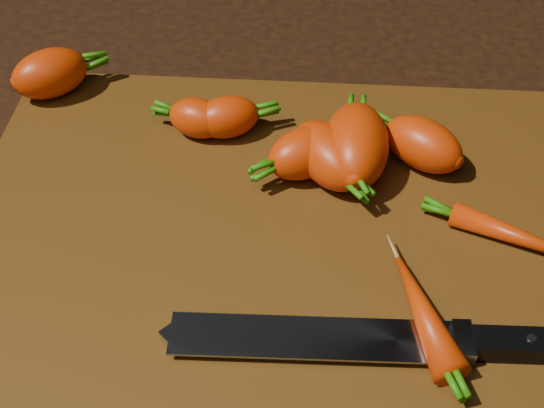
{
  "coord_description": "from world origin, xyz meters",
  "views": [
    {
      "loc": [
        0.03,
        -0.41,
        0.45
      ],
      "look_at": [
        0.0,
        0.01,
        0.03
      ],
      "focal_mm": 50.0,
      "sensor_mm": 36.0,
      "label": 1
    }
  ],
  "objects": [
    {
      "name": "ground",
      "position": [
        0.0,
        0.0,
        -0.01
      ],
      "size": [
        2.0,
        2.0,
        0.01
      ],
      "primitive_type": "cube",
      "color": "black"
    },
    {
      "name": "carrot_0",
      "position": [
        -0.22,
        0.16,
        0.03
      ],
      "size": [
        0.09,
        0.08,
        0.05
      ],
      "primitive_type": "ellipsoid",
      "rotation": [
        0.0,
        0.0,
        0.61
      ],
      "color": "red",
      "rests_on": "cutting_board"
    },
    {
      "name": "carrot_1",
      "position": [
        -0.07,
        0.11,
        0.03
      ],
      "size": [
        0.06,
        0.05,
        0.04
      ],
      "primitive_type": "ellipsoid",
      "rotation": [
        0.0,
        0.0,
        2.87
      ],
      "color": "red",
      "rests_on": "cutting_board"
    },
    {
      "name": "cutting_board",
      "position": [
        0.0,
        0.0,
        0.01
      ],
      "size": [
        0.5,
        0.4,
        0.01
      ],
      "primitive_type": "cube",
      "color": "#58320D",
      "rests_on": "ground"
    },
    {
      "name": "knife",
      "position": [
        0.05,
        -0.11,
        0.02
      ],
      "size": [
        0.32,
        0.04,
        0.02
      ],
      "rotation": [
        0.0,
        0.0,
        0.03
      ],
      "color": "gray",
      "rests_on": "cutting_board"
    },
    {
      "name": "carrot_3",
      "position": [
        0.07,
        0.07,
        0.04
      ],
      "size": [
        0.06,
        0.1,
        0.06
      ],
      "primitive_type": "ellipsoid",
      "rotation": [
        0.0,
        0.0,
        1.54
      ],
      "color": "red",
      "rests_on": "cutting_board"
    },
    {
      "name": "carrot_8",
      "position": [
        0.11,
        -0.08,
        0.03
      ],
      "size": [
        0.06,
        0.11,
        0.03
      ],
      "primitive_type": "ellipsoid",
      "rotation": [
        0.0,
        0.0,
        1.87
      ],
      "color": "red",
      "rests_on": "cutting_board"
    },
    {
      "name": "carrot_6",
      "position": [
        0.12,
        0.09,
        0.03
      ],
      "size": [
        0.08,
        0.08,
        0.04
      ],
      "primitive_type": "ellipsoid",
      "rotation": [
        0.0,
        0.0,
        2.47
      ],
      "color": "red",
      "rests_on": "cutting_board"
    },
    {
      "name": "carrot_4",
      "position": [
        0.02,
        0.07,
        0.03
      ],
      "size": [
        0.08,
        0.07,
        0.04
      ],
      "primitive_type": "ellipsoid",
      "rotation": [
        0.0,
        0.0,
        3.73
      ],
      "color": "red",
      "rests_on": "cutting_board"
    },
    {
      "name": "carrot_7",
      "position": [
        0.19,
        -0.01,
        0.02
      ],
      "size": [
        0.11,
        0.07,
        0.02
      ],
      "primitive_type": "ellipsoid",
      "rotation": [
        0.0,
        0.0,
        -0.44
      ],
      "color": "red",
      "rests_on": "cutting_board"
    },
    {
      "name": "carrot_5",
      "position": [
        -0.05,
        0.12,
        0.03
      ],
      "size": [
        0.07,
        0.06,
        0.04
      ],
      "primitive_type": "ellipsoid",
      "rotation": [
        0.0,
        0.0,
        0.34
      ],
      "color": "red",
      "rests_on": "cutting_board"
    },
    {
      "name": "carrot_2",
      "position": [
        0.04,
        0.06,
        0.04
      ],
      "size": [
        0.08,
        0.09,
        0.05
      ],
      "primitive_type": "ellipsoid",
      "rotation": [
        0.0,
        0.0,
        -0.98
      ],
      "color": "red",
      "rests_on": "cutting_board"
    }
  ]
}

